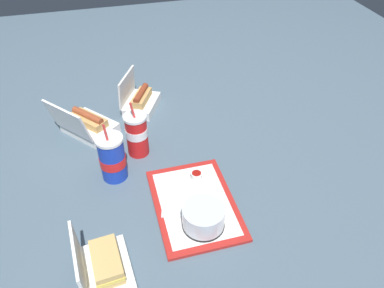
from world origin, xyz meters
name	(u,v)px	position (x,y,z in m)	size (l,w,h in m)	color
ground_plane	(180,149)	(0.00, 0.00, 0.00)	(3.20, 3.20, 0.00)	#4C6070
food_tray	(195,204)	(0.29, -0.02, 0.01)	(0.37, 0.26, 0.01)	red
cake_container	(203,217)	(0.38, -0.01, 0.05)	(0.13, 0.13, 0.07)	black
ketchup_cup	(197,175)	(0.18, 0.02, 0.03)	(0.04, 0.04, 0.02)	white
napkin_stack	(177,205)	(0.29, -0.08, 0.02)	(0.10, 0.10, 0.00)	white
plastic_fork	(210,182)	(0.22, 0.06, 0.02)	(0.11, 0.01, 0.01)	white
clamshell_hotdog_corner	(87,124)	(-0.19, -0.34, 0.04)	(0.27, 0.27, 0.18)	white
clamshell_sandwich_back	(105,267)	(0.48, -0.32, 0.04)	(0.20, 0.15, 0.16)	white
clamshell_hotdog_center	(140,100)	(-0.31, -0.11, 0.04)	(0.22, 0.20, 0.16)	white
soda_cup_center	(137,134)	(-0.02, -0.16, 0.09)	(0.09, 0.09, 0.23)	red
soda_cup_corner	(112,158)	(0.09, -0.26, 0.09)	(0.09, 0.09, 0.24)	#1938B7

